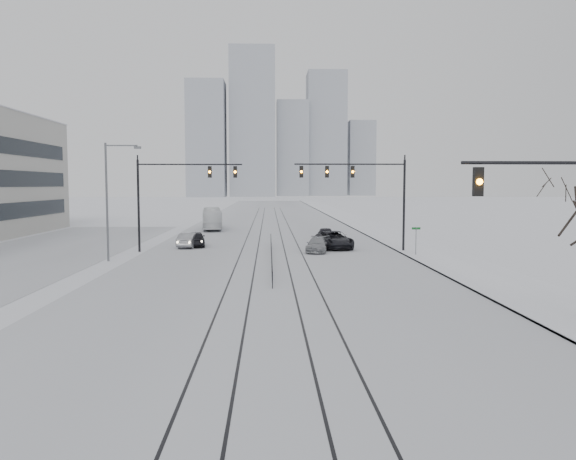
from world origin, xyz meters
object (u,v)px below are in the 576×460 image
(sedan_nb_far, at_px, (326,235))
(box_truck, at_px, (212,219))
(sedan_sb_outer, at_px, (189,240))
(sedan_sb_inner, at_px, (196,239))
(sedan_nb_right, at_px, (317,245))
(sedan_nb_front, at_px, (334,240))

(sedan_nb_far, distance_m, box_truck, 20.66)
(sedan_sb_outer, height_order, box_truck, box_truck)
(sedan_sb_inner, distance_m, box_truck, 20.22)
(sedan_nb_right, xyz_separation_m, sedan_nb_far, (1.68, 9.15, 0.08))
(sedan_sb_outer, bearing_deg, sedan_sb_inner, -116.54)
(sedan_nb_far, bearing_deg, sedan_nb_front, -85.75)
(sedan_nb_right, bearing_deg, sedan_sb_outer, 170.75)
(sedan_sb_outer, height_order, sedan_nb_front, sedan_nb_front)
(sedan_sb_inner, distance_m, sedan_nb_right, 12.10)
(box_truck, bearing_deg, sedan_sb_outer, 83.64)
(sedan_nb_right, distance_m, box_truck, 27.53)
(sedan_nb_front, height_order, box_truck, box_truck)
(sedan_sb_inner, distance_m, sedan_nb_front, 13.09)
(sedan_nb_front, relative_size, box_truck, 0.57)
(sedan_sb_outer, relative_size, box_truck, 0.42)
(sedan_nb_right, bearing_deg, box_truck, 124.71)
(sedan_nb_right, bearing_deg, sedan_nb_front, 66.01)
(sedan_sb_outer, distance_m, sedan_nb_far, 14.26)
(sedan_nb_front, height_order, sedan_nb_far, sedan_nb_front)
(sedan_sb_outer, xyz_separation_m, sedan_nb_far, (13.30, 5.15, 0.02))
(sedan_nb_far, height_order, box_truck, box_truck)
(sedan_nb_far, relative_size, box_truck, 0.41)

